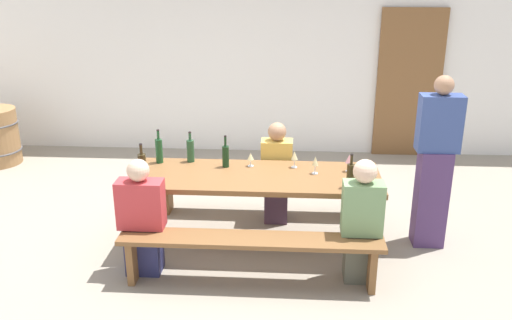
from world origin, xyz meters
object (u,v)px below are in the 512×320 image
Objects in this scene: wine_bottle_0 at (351,175)px; wine_bottle_3 at (190,150)px; tasting_table at (256,181)px; wine_bottle_4 at (159,150)px; wine_glass_2 at (315,162)px; seated_guest_near_0 at (142,221)px; bench_near at (251,247)px; bench_far at (260,184)px; seated_guest_near_1 at (361,223)px; standing_host at (435,166)px; wine_glass_1 at (294,156)px; wooden_door at (409,84)px; wine_glass_3 at (251,157)px; wine_glass_0 at (349,159)px; wine_bottle_2 at (142,165)px; seated_guest_far_0 at (277,175)px; wine_bottle_1 at (226,156)px.

wine_bottle_3 is (-1.56, 0.58, 0.00)m from wine_bottle_0.
wine_bottle_4 is (-1.00, 0.28, 0.20)m from tasting_table.
tasting_table is at bearing -173.48° from wine_glass_2.
wine_bottle_3 is 1.01m from seated_guest_near_0.
bench_far is at bearing 90.00° from bench_near.
seated_guest_near_1 is at bearing -53.43° from bench_far.
bench_far is at bearing -18.64° from standing_host.
bench_near is 1.97m from standing_host.
seated_guest_near_0 reaches higher than tasting_table.
standing_host is (1.35, -0.08, -0.04)m from wine_glass_1.
standing_host is (2.69, 0.71, 0.31)m from seated_guest_near_0.
wooden_door is at bearing 58.75° from wine_glass_1.
standing_host is at bearing -95.62° from wooden_door.
tasting_table is 0.29m from wine_glass_3.
wine_glass_0 is at bearing 4.56° from seated_guest_near_1.
wine_bottle_0 reaches higher than wine_glass_1.
wine_bottle_4 is 1.90m from wine_glass_0.
wine_glass_2 is (-1.42, -2.82, -0.18)m from wooden_door.
tasting_table is 1.15m from seated_guest_near_0.
seated_guest_near_1 reaches higher than wine_glass_2.
wine_glass_1 reaches higher than bench_near.
wooden_door is 4.29m from wine_bottle_2.
wooden_door is at bearing 61.18° from bench_near.
wine_bottle_0 is at bearing -16.30° from tasting_table.
tasting_table is 0.93m from wine_glass_0.
wooden_door reaches higher than seated_guest_near_1.
seated_guest_near_0 reaches higher than wine_glass_0.
wine_bottle_2 is 2.37× the size of wine_glass_3.
seated_guest_far_0 is at bearing -15.63° from standing_host.
wooden_door is at bearing 68.38° from wine_glass_0.
wine_glass_0 is 0.16× the size of seated_guest_far_0.
standing_host reaches higher than wine_glass_1.
wine_glass_3 is (-0.96, 0.09, -0.03)m from wine_glass_0.
seated_guest_near_0 is at bearing -45.77° from seated_guest_far_0.
seated_guest_far_0 is (0.18, 1.28, 0.17)m from bench_near.
wine_bottle_0 is 0.91× the size of wine_bottle_4.
seated_guest_near_1 reaches higher than bench_near.
wine_bottle_4 reaches higher than wine_bottle_3.
seated_guest_far_0 is (-1.80, -2.32, -0.52)m from wooden_door.
wine_bottle_4 is at bearing 79.98° from wine_bottle_2.
bench_near is 1.13m from wine_glass_1.
wine_bottle_2 reaches higher than wine_bottle_1.
wine_bottle_3 reaches higher than wine_glass_1.
bench_far is 0.94m from wine_bottle_3.
bench_near is at bearing -8.14° from seated_guest_far_0.
wine_glass_1 is (0.68, 0.02, 0.00)m from wine_bottle_1.
seated_guest_near_1 reaches higher than wine_bottle_2.
wine_glass_1 is (0.37, 0.94, 0.51)m from bench_near.
seated_guest_far_0 reaches higher than wine_bottle_0.
wine_bottle_2 is (-1.07, -0.12, 0.19)m from tasting_table.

